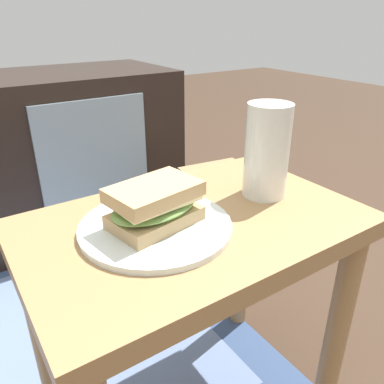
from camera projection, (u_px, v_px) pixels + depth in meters
name	position (u px, v px, depth m)	size (l,w,h in m)	color
side_table	(194.00, 264.00, 0.67)	(0.56, 0.36, 0.46)	#A37A4C
tv_cabinet	(43.00, 156.00, 1.41)	(0.96, 0.46, 0.58)	black
area_rug	(26.00, 360.00, 0.93)	(1.05, 0.90, 0.01)	#384C72
plate	(156.00, 226.00, 0.60)	(0.24, 0.24, 0.01)	silver
sandwich_front	(155.00, 205.00, 0.59)	(0.16, 0.12, 0.07)	tan
beer_glass	(267.00, 154.00, 0.69)	(0.08, 0.08, 0.17)	silver
paper_bag	(214.00, 214.00, 1.29)	(0.23, 0.18, 0.32)	tan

